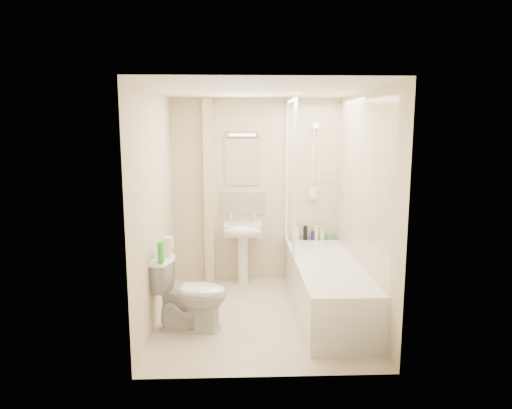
{
  "coord_description": "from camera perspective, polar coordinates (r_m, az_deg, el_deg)",
  "views": [
    {
      "loc": [
        -0.22,
        -4.7,
        2.02
      ],
      "look_at": [
        -0.04,
        0.2,
        1.19
      ],
      "focal_mm": 32.0,
      "sensor_mm": 36.0,
      "label": 1
    }
  ],
  "objects": [
    {
      "name": "bottle_white_b",
      "position": [
        6.12,
        8.27,
        -3.76
      ],
      "size": [
        0.05,
        0.05,
        0.14
      ],
      "primitive_type": "cylinder",
      "color": "white",
      "rests_on": "bathtub"
    },
    {
      "name": "bottle_black_b",
      "position": [
        6.08,
        6.18,
        -3.56
      ],
      "size": [
        0.05,
        0.05,
        0.19
      ],
      "primitive_type": "cylinder",
      "color": "black",
      "rests_on": "bathtub"
    },
    {
      "name": "toilet_roll_lower",
      "position": [
        4.71,
        -11.28,
        -5.79
      ],
      "size": [
        0.12,
        0.12,
        0.09
      ],
      "primitive_type": "cylinder",
      "color": "white",
      "rests_on": "toilet"
    },
    {
      "name": "tile_right",
      "position": [
        5.01,
        13.05,
        2.5
      ],
      "size": [
        0.01,
        2.1,
        1.75
      ],
      "primitive_type": "cube",
      "color": "beige",
      "rests_on": "wall_right"
    },
    {
      "name": "tile_back",
      "position": [
        6.05,
        7.16,
        3.84
      ],
      "size": [
        0.7,
        0.01,
        1.75
      ],
      "primitive_type": "cube",
      "color": "beige",
      "rests_on": "wall_back"
    },
    {
      "name": "bottle_white_a",
      "position": [
        6.07,
        5.17,
        -3.71
      ],
      "size": [
        0.05,
        0.05,
        0.16
      ],
      "primitive_type": "cylinder",
      "color": "white",
      "rests_on": "bathtub"
    },
    {
      "name": "mirror",
      "position": [
        5.96,
        -1.72,
        5.32
      ],
      "size": [
        0.46,
        0.01,
        0.6
      ],
      "primitive_type": "cube",
      "color": "white",
      "rests_on": "wall_back"
    },
    {
      "name": "wall_back",
      "position": [
        6.01,
        0.02,
        1.72
      ],
      "size": [
        2.2,
        0.02,
        2.4
      ],
      "primitive_type": "cube",
      "color": "beige",
      "rests_on": "ground"
    },
    {
      "name": "floor",
      "position": [
        5.12,
        0.54,
        -13.66
      ],
      "size": [
        2.5,
        2.5,
        0.0
      ],
      "primitive_type": "plane",
      "color": "beige",
      "rests_on": "ground"
    },
    {
      "name": "bottle_cream",
      "position": [
        6.11,
        7.52,
        -3.57
      ],
      "size": [
        0.06,
        0.06,
        0.18
      ],
      "primitive_type": "cylinder",
      "color": "beige",
      "rests_on": "bathtub"
    },
    {
      "name": "shower_screen",
      "position": [
        5.56,
        4.31,
        3.66
      ],
      "size": [
        0.04,
        0.92,
        1.8
      ],
      "color": "white",
      "rests_on": "bathtub"
    },
    {
      "name": "bathtub",
      "position": [
        5.19,
        8.91,
        -10.02
      ],
      "size": [
        0.7,
        2.1,
        0.55
      ],
      "color": "white",
      "rests_on": "ground"
    },
    {
      "name": "ceiling",
      "position": [
        4.72,
        0.58,
        14.18
      ],
      "size": [
        2.2,
        2.5,
        0.02
      ],
      "primitive_type": "cube",
      "color": "white",
      "rests_on": "wall_back"
    },
    {
      "name": "splashback",
      "position": [
        6.02,
        -1.69,
        0.1
      ],
      "size": [
        0.6,
        0.02,
        0.3
      ],
      "primitive_type": "cube",
      "color": "beige",
      "rests_on": "wall_back"
    },
    {
      "name": "bottle_blue",
      "position": [
        6.11,
        7.14,
        -3.86
      ],
      "size": [
        0.05,
        0.05,
        0.12
      ],
      "primitive_type": "cylinder",
      "color": "navy",
      "rests_on": "bathtub"
    },
    {
      "name": "wall_right",
      "position": [
        4.95,
        13.38,
        -0.23
      ],
      "size": [
        0.02,
        2.5,
        2.4
      ],
      "primitive_type": "cube",
      "color": "beige",
      "rests_on": "ground"
    },
    {
      "name": "wall_left",
      "position": [
        4.85,
        -12.52,
        -0.39
      ],
      "size": [
        0.02,
        2.5,
        2.4
      ],
      "primitive_type": "cube",
      "color": "beige",
      "rests_on": "ground"
    },
    {
      "name": "shower_fixture",
      "position": [
        5.99,
        7.23,
        4.95
      ],
      "size": [
        0.1,
        0.16,
        0.99
      ],
      "color": "white",
      "rests_on": "wall_back"
    },
    {
      "name": "pedestal_sink",
      "position": [
        5.88,
        -1.66,
        -3.98
      ],
      "size": [
        0.47,
        0.45,
        0.92
      ],
      "color": "white",
      "rests_on": "ground"
    },
    {
      "name": "green_bottle",
      "position": [
        4.49,
        -11.83,
        -5.85
      ],
      "size": [
        0.06,
        0.06,
        0.2
      ],
      "primitive_type": "cylinder",
      "color": "green",
      "rests_on": "toilet"
    },
    {
      "name": "bottle_green",
      "position": [
        6.15,
        9.27,
        -4.02
      ],
      "size": [
        0.07,
        0.07,
        0.08
      ],
      "primitive_type": "cylinder",
      "color": "green",
      "rests_on": "bathtub"
    },
    {
      "name": "pipe_boxing",
      "position": [
        5.96,
        -5.93,
        1.6
      ],
      "size": [
        0.12,
        0.12,
        2.4
      ],
      "primitive_type": "cube",
      "color": "beige",
      "rests_on": "ground"
    },
    {
      "name": "toilet_roll_upper",
      "position": [
        4.66,
        -10.94,
        -4.67
      ],
      "size": [
        0.12,
        0.12,
        0.11
      ],
      "primitive_type": "cylinder",
      "color": "white",
      "rests_on": "toilet_roll_lower"
    },
    {
      "name": "toilet",
      "position": [
        4.73,
        -8.2,
        -10.94
      ],
      "size": [
        0.61,
        0.84,
        0.74
      ],
      "primitive_type": "imported",
      "rotation": [
        0.0,
        0.0,
        1.44
      ],
      "color": "white",
      "rests_on": "ground"
    },
    {
      "name": "strip_light",
      "position": [
        5.92,
        -1.74,
        8.88
      ],
      "size": [
        0.42,
        0.07,
        0.07
      ],
      "primitive_type": "cube",
      "color": "silver",
      "rests_on": "wall_back"
    }
  ]
}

